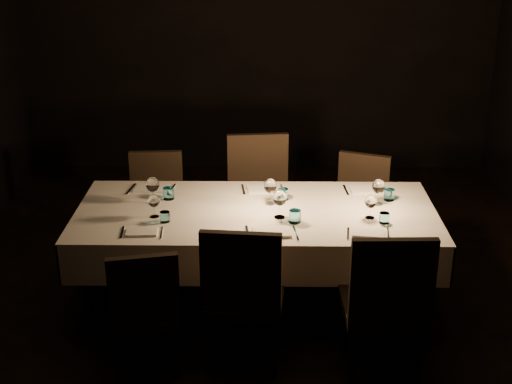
{
  "coord_description": "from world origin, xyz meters",
  "views": [
    {
      "loc": [
        0.06,
        -4.57,
        2.75
      ],
      "look_at": [
        0.0,
        0.0,
        0.9
      ],
      "focal_mm": 50.0,
      "sensor_mm": 36.0,
      "label": 1
    }
  ],
  "objects_px": {
    "dining_table": "(256,220)",
    "chair_far_right": "(360,203)",
    "chair_near_center": "(243,291)",
    "chair_near_right": "(386,300)",
    "chair_far_left": "(157,201)",
    "chair_far_center": "(259,194)",
    "chair_near_left": "(145,306)"
  },
  "relations": [
    {
      "from": "dining_table",
      "to": "chair_near_left",
      "type": "bearing_deg",
      "value": -128.91
    },
    {
      "from": "dining_table",
      "to": "chair_far_center",
      "type": "relative_size",
      "value": 2.43
    },
    {
      "from": "dining_table",
      "to": "chair_far_right",
      "type": "height_order",
      "value": "chair_far_right"
    },
    {
      "from": "chair_near_left",
      "to": "chair_far_center",
      "type": "xyz_separation_m",
      "value": [
        0.68,
        1.61,
        0.08
      ]
    },
    {
      "from": "dining_table",
      "to": "chair_far_right",
      "type": "xyz_separation_m",
      "value": [
        0.84,
        0.78,
        -0.2
      ]
    },
    {
      "from": "chair_near_right",
      "to": "chair_far_left",
      "type": "distance_m",
      "value": 2.3
    },
    {
      "from": "chair_near_right",
      "to": "chair_far_left",
      "type": "bearing_deg",
      "value": -46.97
    },
    {
      "from": "chair_near_center",
      "to": "chair_far_right",
      "type": "height_order",
      "value": "chair_near_center"
    },
    {
      "from": "dining_table",
      "to": "chair_far_right",
      "type": "bearing_deg",
      "value": 43.01
    },
    {
      "from": "chair_near_left",
      "to": "chair_far_center",
      "type": "distance_m",
      "value": 1.75
    },
    {
      "from": "chair_far_left",
      "to": "chair_far_center",
      "type": "height_order",
      "value": "chair_far_center"
    },
    {
      "from": "chair_far_center",
      "to": "chair_near_left",
      "type": "bearing_deg",
      "value": -118.65
    },
    {
      "from": "dining_table",
      "to": "chair_near_right",
      "type": "height_order",
      "value": "chair_near_right"
    },
    {
      "from": "chair_near_right",
      "to": "chair_far_right",
      "type": "distance_m",
      "value": 1.65
    },
    {
      "from": "chair_near_center",
      "to": "chair_far_left",
      "type": "relative_size",
      "value": 1.12
    },
    {
      "from": "chair_far_left",
      "to": "chair_far_right",
      "type": "distance_m",
      "value": 1.66
    },
    {
      "from": "chair_far_center",
      "to": "chair_far_right",
      "type": "relative_size",
      "value": 1.17
    },
    {
      "from": "chair_near_center",
      "to": "chair_far_right",
      "type": "distance_m",
      "value": 1.78
    },
    {
      "from": "dining_table",
      "to": "chair_near_right",
      "type": "bearing_deg",
      "value": -47.65
    },
    {
      "from": "chair_near_left",
      "to": "chair_far_left",
      "type": "xyz_separation_m",
      "value": [
        -0.15,
        1.61,
        0.01
      ]
    },
    {
      "from": "dining_table",
      "to": "chair_far_right",
      "type": "relative_size",
      "value": 2.86
    },
    {
      "from": "chair_far_center",
      "to": "chair_near_right",
      "type": "bearing_deg",
      "value": -70.56
    },
    {
      "from": "chair_far_right",
      "to": "chair_far_left",
      "type": "bearing_deg",
      "value": -159.46
    },
    {
      "from": "dining_table",
      "to": "chair_far_center",
      "type": "height_order",
      "value": "chair_far_center"
    },
    {
      "from": "chair_far_center",
      "to": "chair_near_center",
      "type": "bearing_deg",
      "value": -98.8
    },
    {
      "from": "dining_table",
      "to": "chair_far_left",
      "type": "bearing_deg",
      "value": 136.37
    },
    {
      "from": "chair_near_left",
      "to": "chair_near_center",
      "type": "distance_m",
      "value": 0.61
    },
    {
      "from": "chair_near_left",
      "to": "chair_far_center",
      "type": "height_order",
      "value": "chair_far_center"
    },
    {
      "from": "chair_far_left",
      "to": "chair_far_center",
      "type": "distance_m",
      "value": 0.84
    },
    {
      "from": "dining_table",
      "to": "chair_far_center",
      "type": "bearing_deg",
      "value": 88.87
    },
    {
      "from": "chair_far_left",
      "to": "chair_far_right",
      "type": "height_order",
      "value": "chair_far_left"
    },
    {
      "from": "chair_near_right",
      "to": "chair_far_right",
      "type": "relative_size",
      "value": 1.16
    }
  ]
}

